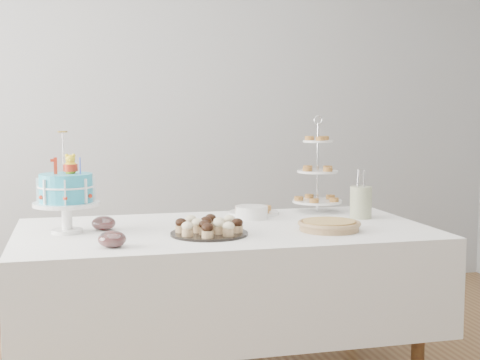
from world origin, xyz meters
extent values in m
cube|color=#9C9FA1|center=(0.00, 2.00, 1.35)|extent=(5.00, 0.04, 2.70)
cube|color=silver|center=(0.00, 0.30, 0.55)|extent=(1.92, 1.02, 0.45)
cylinder|color=brown|center=(0.82, -0.07, 0.34)|extent=(0.06, 0.06, 0.67)
cylinder|color=brown|center=(-0.82, 0.67, 0.34)|extent=(0.06, 0.06, 0.67)
cylinder|color=brown|center=(0.82, 0.67, 0.34)|extent=(0.06, 0.06, 0.67)
cylinder|color=#2FAFCF|center=(-0.72, 0.34, 0.97)|extent=(0.23, 0.23, 0.13)
torus|color=white|center=(-0.72, 0.34, 0.98)|extent=(0.25, 0.25, 0.01)
cube|color=red|center=(-0.76, 0.33, 1.08)|extent=(0.02, 0.02, 0.07)
cylinder|color=blue|center=(-0.66, 0.31, 1.08)|extent=(0.01, 0.01, 0.07)
cylinder|color=silver|center=(-0.73, 0.38, 1.13)|extent=(0.00, 0.00, 0.18)
cylinder|color=gold|center=(-0.73, 0.38, 1.23)|extent=(0.05, 0.05, 0.01)
cylinder|color=black|center=(-0.11, 0.14, 0.78)|extent=(0.35, 0.35, 0.01)
ellipsoid|color=black|center=(-0.17, 0.14, 0.83)|extent=(0.05, 0.05, 0.04)
ellipsoid|color=beige|center=(-0.04, 0.14, 0.83)|extent=(0.05, 0.05, 0.04)
cylinder|color=tan|center=(0.45, 0.11, 0.79)|extent=(0.27, 0.27, 0.03)
cylinder|color=#AF8744|center=(0.45, 0.11, 0.81)|extent=(0.24, 0.24, 0.02)
torus|color=tan|center=(0.45, 0.11, 0.80)|extent=(0.29, 0.29, 0.02)
cylinder|color=silver|center=(0.60, 0.66, 1.01)|extent=(0.01, 0.01, 0.48)
cylinder|color=white|center=(0.60, 0.66, 0.83)|extent=(0.27, 0.27, 0.01)
cylinder|color=white|center=(0.60, 0.66, 0.99)|extent=(0.22, 0.22, 0.01)
cylinder|color=white|center=(0.60, 0.66, 1.16)|extent=(0.16, 0.16, 0.01)
torus|color=silver|center=(0.60, 0.66, 1.27)|extent=(0.05, 0.01, 0.05)
cylinder|color=white|center=(0.19, 0.53, 0.80)|extent=(0.17, 0.17, 0.06)
cylinder|color=white|center=(0.25, 0.67, 0.78)|extent=(0.27, 0.27, 0.01)
ellipsoid|color=silver|center=(-0.54, -0.03, 0.80)|extent=(0.11, 0.11, 0.07)
cylinder|color=#590A07|center=(-0.54, -0.03, 0.80)|extent=(0.08, 0.08, 0.03)
ellipsoid|color=silver|center=(-0.56, 0.38, 0.80)|extent=(0.11, 0.11, 0.07)
cylinder|color=#590A07|center=(-0.56, 0.38, 0.80)|extent=(0.08, 0.08, 0.03)
cylinder|color=beige|center=(0.74, 0.41, 0.85)|extent=(0.11, 0.11, 0.16)
cylinder|color=beige|center=(0.80, 0.41, 0.87)|extent=(0.01, 0.01, 0.09)
camera|label=1|loc=(-0.68, -2.73, 1.32)|focal=50.00mm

